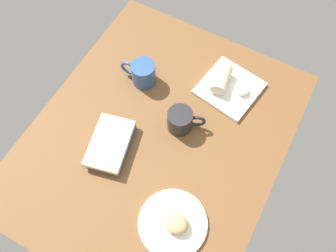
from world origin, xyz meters
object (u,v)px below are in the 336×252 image
object	(u,v)px
scone_pastry	(176,224)
book_stack	(110,144)
second_mug	(143,73)
round_plate	(173,223)
breakfast_wrap	(222,79)
square_plate	(229,88)
coffee_mug	(181,120)
sauce_cup	(242,90)

from	to	relation	value
scone_pastry	book_stack	xyz separation A→B (cm)	(-13.86, -34.62, -1.43)
book_stack	second_mug	world-z (taller)	second_mug
round_plate	breakfast_wrap	bearing A→B (deg)	-171.02
book_stack	square_plate	bearing A→B (deg)	147.22
round_plate	second_mug	bearing A→B (deg)	-139.97
scone_pastry	second_mug	distance (cm)	59.43
square_plate	coffee_mug	world-z (taller)	coffee_mug
scone_pastry	second_mug	world-z (taller)	second_mug
square_plate	breakfast_wrap	world-z (taller)	breakfast_wrap
square_plate	second_mug	distance (cm)	35.11
round_plate	book_stack	xyz separation A→B (cm)	(-13.68, -33.28, 1.65)
scone_pastry	square_plate	xyz separation A→B (cm)	(-57.60, -6.46, -2.98)
book_stack	coffee_mug	world-z (taller)	coffee_mug
coffee_mug	scone_pastry	bearing A→B (deg)	25.41
square_plate	book_stack	xyz separation A→B (cm)	(43.73, -28.16, 1.55)
coffee_mug	second_mug	distance (cm)	25.46
second_mug	scone_pastry	bearing A→B (deg)	40.92
coffee_mug	round_plate	bearing A→B (deg)	23.63
square_plate	coffee_mug	size ratio (longest dim) A/B	1.59
round_plate	scone_pastry	world-z (taller)	scone_pastry
square_plate	sauce_cup	distance (cm)	5.27
sauce_cup	book_stack	world-z (taller)	book_stack
round_plate	second_mug	world-z (taller)	second_mug
breakfast_wrap	second_mug	world-z (taller)	second_mug
breakfast_wrap	second_mug	bearing A→B (deg)	-164.74
square_plate	book_stack	size ratio (longest dim) A/B	0.92
sauce_cup	round_plate	bearing A→B (deg)	0.21
square_plate	sauce_cup	bearing A→B (deg)	93.40
square_plate	sauce_cup	size ratio (longest dim) A/B	4.34
round_plate	square_plate	size ratio (longest dim) A/B	1.06
second_mug	round_plate	bearing A→B (deg)	40.03
breakfast_wrap	second_mug	distance (cm)	31.14
scone_pastry	breakfast_wrap	size ratio (longest dim) A/B	0.68
square_plate	book_stack	distance (cm)	52.04
book_stack	second_mug	xyz separation A→B (cm)	(-31.04, -4.29, 2.72)
square_plate	scone_pastry	bearing A→B (deg)	6.40
round_plate	sauce_cup	world-z (taller)	sauce_cup
book_stack	coffee_mug	distance (cm)	27.33
round_plate	scone_pastry	size ratio (longest dim) A/B	2.93
square_plate	round_plate	bearing A→B (deg)	5.09
round_plate	scone_pastry	distance (cm)	3.36
breakfast_wrap	coffee_mug	size ratio (longest dim) A/B	0.85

